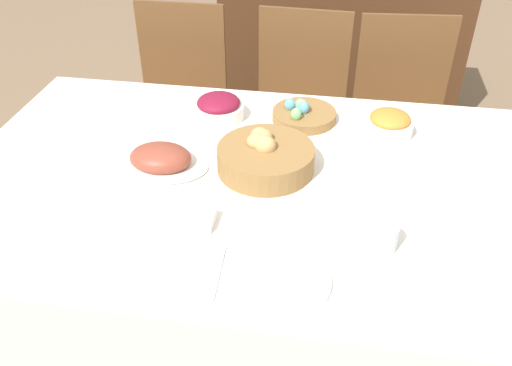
# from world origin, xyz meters

# --- Properties ---
(ground_plane) EXTENTS (12.00, 12.00, 0.00)m
(ground_plane) POSITION_xyz_m (0.00, 0.00, 0.00)
(ground_plane) COLOR #7F664C
(dining_table) EXTENTS (1.86, 1.15, 0.75)m
(dining_table) POSITION_xyz_m (0.00, 0.00, 0.37)
(dining_table) COLOR white
(dining_table) RESTS_ON ground
(chair_far_right) EXTENTS (0.46, 0.46, 0.93)m
(chair_far_right) POSITION_xyz_m (0.51, 0.92, 0.50)
(chair_far_right) COLOR brown
(chair_far_right) RESTS_ON ground
(chair_far_center) EXTENTS (0.44, 0.44, 0.93)m
(chair_far_center) POSITION_xyz_m (0.04, 0.92, 0.50)
(chair_far_center) COLOR brown
(chair_far_center) RESTS_ON ground
(chair_far_left) EXTENTS (0.42, 0.42, 0.93)m
(chair_far_left) POSITION_xyz_m (-0.53, 0.92, 0.50)
(chair_far_left) COLOR brown
(chair_far_left) RESTS_ON ground
(sideboard) EXTENTS (1.39, 0.44, 0.88)m
(sideboard) POSITION_xyz_m (0.20, 1.84, 0.44)
(sideboard) COLOR #4C2D19
(sideboard) RESTS_ON ground
(bread_basket) EXTENTS (0.30, 0.30, 0.12)m
(bread_basket) POSITION_xyz_m (0.01, 0.05, 0.79)
(bread_basket) COLOR olive
(bread_basket) RESTS_ON dining_table
(egg_basket) EXTENTS (0.22, 0.22, 0.08)m
(egg_basket) POSITION_xyz_m (0.10, 0.37, 0.77)
(egg_basket) COLOR olive
(egg_basket) RESTS_ON dining_table
(ham_platter) EXTENTS (0.30, 0.21, 0.08)m
(ham_platter) POSITION_xyz_m (-0.31, 0.01, 0.77)
(ham_platter) COLOR white
(ham_platter) RESTS_ON dining_table
(beet_salad_bowl) EXTENTS (0.18, 0.18, 0.09)m
(beet_salad_bowl) POSITION_xyz_m (-0.20, 0.35, 0.79)
(beet_salad_bowl) COLOR white
(beet_salad_bowl) RESTS_ON dining_table
(carrot_bowl) EXTENTS (0.16, 0.16, 0.09)m
(carrot_bowl) POSITION_xyz_m (0.39, 0.32, 0.79)
(carrot_bowl) COLOR white
(carrot_bowl) RESTS_ON dining_table
(dinner_plate) EXTENTS (0.25, 0.25, 0.01)m
(dinner_plate) POSITION_xyz_m (0.12, -0.42, 0.75)
(dinner_plate) COLOR white
(dinner_plate) RESTS_ON dining_table
(fork) EXTENTS (0.02, 0.19, 0.00)m
(fork) POSITION_xyz_m (-0.03, -0.42, 0.75)
(fork) COLOR silver
(fork) RESTS_ON dining_table
(knife) EXTENTS (0.02, 0.19, 0.00)m
(knife) POSITION_xyz_m (0.26, -0.42, 0.75)
(knife) COLOR silver
(knife) RESTS_ON dining_table
(spoon) EXTENTS (0.02, 0.19, 0.00)m
(spoon) POSITION_xyz_m (0.29, -0.42, 0.75)
(spoon) COLOR silver
(spoon) RESTS_ON dining_table
(drinking_cup) EXTENTS (0.07, 0.07, 0.08)m
(drinking_cup) POSITION_xyz_m (0.36, -0.26, 0.79)
(drinking_cup) COLOR silver
(drinking_cup) RESTS_ON dining_table
(butter_dish) EXTENTS (0.13, 0.08, 0.03)m
(butter_dish) POSITION_xyz_m (-0.15, -0.24, 0.76)
(butter_dish) COLOR white
(butter_dish) RESTS_ON dining_table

